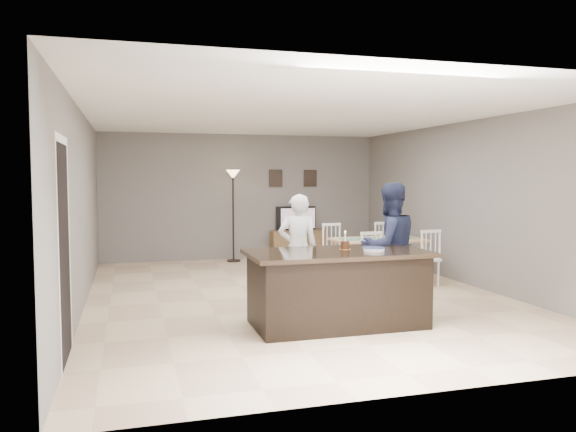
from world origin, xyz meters
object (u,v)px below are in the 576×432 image
object	(u,v)px
woman	(298,248)
birthday_cake	(345,245)
floor_lamp	(233,191)
dining_table	(378,246)
tv_console	(298,244)
television	(297,218)
man	(389,247)
kitchen_island	(337,288)
plate_stack	(374,249)

from	to	relation	value
woman	birthday_cake	distance (m)	1.26
floor_lamp	dining_table	bearing A→B (deg)	-54.19
tv_console	floor_lamp	size ratio (longest dim) A/B	0.62
television	man	bearing A→B (deg)	87.19
man	dining_table	distance (m)	2.22
birthday_cake	floor_lamp	distance (m)	5.32
tv_console	television	bearing A→B (deg)	90.00
dining_table	floor_lamp	distance (m)	3.56
woman	man	size ratio (longest dim) A/B	0.90
kitchen_island	dining_table	distance (m)	3.14
tv_console	kitchen_island	bearing A→B (deg)	-102.16
television	man	xyz separation A→B (m)	(-0.25, -5.09, -0.01)
tv_console	dining_table	xyz separation A→B (m)	(0.54, -2.97, 0.29)
tv_console	dining_table	size ratio (longest dim) A/B	0.68
kitchen_island	television	bearing A→B (deg)	77.99
man	kitchen_island	bearing A→B (deg)	23.29
kitchen_island	man	xyz separation A→B (m)	(0.95, 0.55, 0.40)
tv_console	birthday_cake	world-z (taller)	birthday_cake
plate_stack	television	bearing A→B (deg)	82.27
tv_console	plate_stack	distance (m)	5.78
tv_console	birthday_cake	size ratio (longest dim) A/B	5.34
tv_console	man	xyz separation A→B (m)	(-0.25, -5.02, 0.55)
kitchen_island	television	world-z (taller)	television
tv_console	floor_lamp	bearing A→B (deg)	-173.33
television	birthday_cake	bearing A→B (deg)	79.18
plate_stack	floor_lamp	distance (m)	5.59
man	floor_lamp	size ratio (longest dim) A/B	0.88
kitchen_island	birthday_cake	size ratio (longest dim) A/B	9.56
birthday_cake	dining_table	world-z (taller)	birthday_cake
television	man	distance (m)	5.10
kitchen_island	plate_stack	world-z (taller)	plate_stack
tv_console	man	world-z (taller)	man
man	plate_stack	bearing A→B (deg)	44.72
television	man	world-z (taller)	man
floor_lamp	plate_stack	bearing A→B (deg)	-82.84
birthday_cake	plate_stack	bearing A→B (deg)	-41.28
man	plate_stack	distance (m)	0.86
television	birthday_cake	xyz separation A→B (m)	(-1.05, -5.52, 0.09)
plate_stack	floor_lamp	xyz separation A→B (m)	(-0.69, 5.52, 0.58)
dining_table	plate_stack	bearing A→B (deg)	-117.16
man	dining_table	xyz separation A→B (m)	(0.79, 2.05, -0.26)
kitchen_island	plate_stack	xyz separation A→B (m)	(0.42, -0.12, 0.47)
floor_lamp	woman	bearing A→B (deg)	-87.27
woman	dining_table	xyz separation A→B (m)	(1.82, 1.25, -0.17)
kitchen_island	birthday_cake	bearing A→B (deg)	39.65
man	floor_lamp	world-z (taller)	floor_lamp
kitchen_island	plate_stack	bearing A→B (deg)	-15.93
kitchen_island	floor_lamp	size ratio (longest dim) A/B	1.11
kitchen_island	dining_table	world-z (taller)	dining_table
tv_console	floor_lamp	distance (m)	1.91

